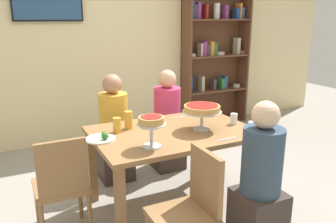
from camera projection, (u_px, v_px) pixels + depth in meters
ground_plane at (173, 205)px, 3.22m from camera, size 12.00×12.00×0.00m
rear_partition at (102, 40)px, 4.75m from camera, size 8.00×0.12×2.80m
dining_table at (173, 141)px, 3.05m from camera, size 1.40×0.95×0.74m
bookshelf at (214, 53)px, 5.40m from camera, size 1.12×0.30×2.21m
television at (47, 1)px, 4.24m from camera, size 0.85×0.05×0.50m
diner_far_right at (167, 127)px, 3.91m from camera, size 0.34×0.34×1.15m
diner_near_right at (260, 187)px, 2.54m from camera, size 0.34×0.34×1.15m
diner_far_left at (114, 136)px, 3.63m from camera, size 0.34×0.34×1.15m
chair_near_left at (191, 207)px, 2.28m from camera, size 0.40×0.40×0.87m
chair_head_west at (62, 184)px, 2.61m from camera, size 0.40×0.40×0.87m
deep_dish_pizza_stand at (202, 110)px, 3.00m from camera, size 0.35×0.35×0.23m
personal_pizza_stand at (151, 124)px, 2.60m from camera, size 0.23×0.23×0.25m
salad_plate_near_diner at (152, 124)px, 3.14m from camera, size 0.21×0.21×0.07m
salad_plate_far_diner at (101, 138)px, 2.79m from camera, size 0.25×0.25×0.07m
beer_glass_amber_tall at (129, 120)px, 3.06m from camera, size 0.08×0.08×0.16m
beer_glass_amber_short at (117, 125)px, 2.96m from camera, size 0.07×0.07×0.13m
water_glass_clear_near at (234, 119)px, 3.20m from camera, size 0.07×0.07×0.10m
water_glass_clear_far at (252, 127)px, 2.95m from camera, size 0.07×0.07×0.10m
cutlery_fork_near at (228, 139)px, 2.81m from camera, size 0.18×0.02×0.00m
cutlery_knife_near at (201, 114)px, 3.51m from camera, size 0.18×0.05×0.00m
cutlery_fork_far at (181, 117)px, 3.42m from camera, size 0.18×0.03×0.00m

